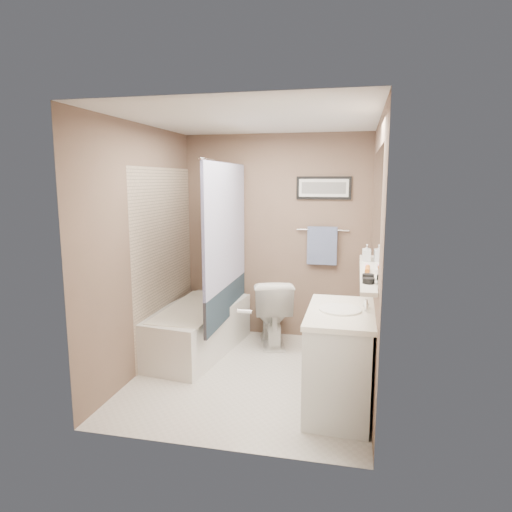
% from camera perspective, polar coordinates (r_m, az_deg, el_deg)
% --- Properties ---
extents(ground, '(2.50, 2.50, 0.00)m').
position_cam_1_polar(ground, '(4.57, -0.42, -14.69)').
color(ground, silver).
rests_on(ground, ground).
extents(ceiling, '(2.20, 2.50, 0.04)m').
position_cam_1_polar(ceiling, '(4.20, -0.47, 16.46)').
color(ceiling, silver).
rests_on(ceiling, wall_back).
extents(wall_back, '(2.20, 0.04, 2.40)m').
position_cam_1_polar(wall_back, '(5.41, 2.49, 2.37)').
color(wall_back, brown).
rests_on(wall_back, ground).
extents(wall_front, '(2.20, 0.04, 2.40)m').
position_cam_1_polar(wall_front, '(3.06, -5.65, -3.27)').
color(wall_front, brown).
rests_on(wall_front, ground).
extents(wall_left, '(0.04, 2.50, 2.40)m').
position_cam_1_polar(wall_left, '(4.58, -13.72, 0.80)').
color(wall_left, brown).
rests_on(wall_left, ground).
extents(wall_right, '(0.04, 2.50, 2.40)m').
position_cam_1_polar(wall_right, '(4.12, 14.37, -0.19)').
color(wall_right, brown).
rests_on(wall_right, ground).
extents(tile_surround, '(0.02, 1.55, 2.00)m').
position_cam_1_polar(tile_surround, '(5.07, -11.26, -0.59)').
color(tile_surround, '#BCA78E').
rests_on(tile_surround, wall_left).
extents(curtain_rod, '(0.02, 1.55, 0.02)m').
position_cam_1_polar(curtain_rod, '(4.75, -3.87, 11.63)').
color(curtain_rod, silver).
rests_on(curtain_rod, wall_left).
extents(curtain_upper, '(0.03, 1.45, 1.28)m').
position_cam_1_polar(curtain_upper, '(4.77, -3.78, 3.81)').
color(curtain_upper, silver).
rests_on(curtain_upper, curtain_rod).
extents(curtain_lower, '(0.03, 1.45, 0.36)m').
position_cam_1_polar(curtain_lower, '(4.92, -3.68, -5.72)').
color(curtain_lower, '#233441').
rests_on(curtain_lower, curtain_rod).
extents(mirror, '(0.02, 1.60, 1.00)m').
position_cam_1_polar(mirror, '(3.92, 14.83, 5.50)').
color(mirror, silver).
rests_on(mirror, wall_right).
extents(shelf, '(0.12, 1.60, 0.03)m').
position_cam_1_polar(shelf, '(3.99, 13.72, -1.94)').
color(shelf, silver).
rests_on(shelf, wall_right).
extents(towel_bar, '(0.60, 0.02, 0.02)m').
position_cam_1_polar(towel_bar, '(5.32, 8.32, 3.24)').
color(towel_bar, silver).
rests_on(towel_bar, wall_back).
extents(towel, '(0.34, 0.05, 0.44)m').
position_cam_1_polar(towel, '(5.32, 8.26, 1.29)').
color(towel, '#8396BF').
rests_on(towel, towel_bar).
extents(art_frame, '(0.62, 0.02, 0.26)m').
position_cam_1_polar(art_frame, '(5.31, 8.46, 8.42)').
color(art_frame, black).
rests_on(art_frame, wall_back).
extents(art_mat, '(0.56, 0.00, 0.20)m').
position_cam_1_polar(art_mat, '(5.29, 8.45, 8.41)').
color(art_mat, white).
rests_on(art_mat, art_frame).
extents(art_image, '(0.50, 0.00, 0.13)m').
position_cam_1_polar(art_image, '(5.29, 8.45, 8.41)').
color(art_image, '#595959').
rests_on(art_image, art_mat).
extents(door, '(0.80, 0.02, 2.00)m').
position_cam_1_polar(door, '(2.97, 4.54, -7.59)').
color(door, silver).
rests_on(door, wall_front).
extents(door_handle, '(0.10, 0.02, 0.02)m').
position_cam_1_polar(door_handle, '(3.08, -1.44, -6.94)').
color(door_handle, silver).
rests_on(door_handle, door).
extents(bathtub, '(0.89, 1.58, 0.50)m').
position_cam_1_polar(bathtub, '(5.10, -7.54, -9.10)').
color(bathtub, white).
rests_on(bathtub, ground).
extents(tub_rim, '(0.56, 1.36, 0.02)m').
position_cam_1_polar(tub_rim, '(5.03, -7.60, -6.41)').
color(tub_rim, white).
rests_on(tub_rim, bathtub).
extents(toilet, '(0.62, 0.84, 0.77)m').
position_cam_1_polar(toilet, '(5.27, 2.00, -6.88)').
color(toilet, white).
rests_on(toilet, ground).
extents(vanity, '(0.55, 0.92, 0.80)m').
position_cam_1_polar(vanity, '(3.88, 10.59, -12.95)').
color(vanity, silver).
rests_on(vanity, ground).
extents(countertop, '(0.54, 0.96, 0.04)m').
position_cam_1_polar(countertop, '(3.74, 10.63, -6.99)').
color(countertop, white).
rests_on(countertop, vanity).
extents(sink_basin, '(0.34, 0.34, 0.01)m').
position_cam_1_polar(sink_basin, '(3.74, 10.49, -6.57)').
color(sink_basin, white).
rests_on(sink_basin, countertop).
extents(faucet_spout, '(0.02, 0.02, 0.10)m').
position_cam_1_polar(faucet_spout, '(3.73, 13.60, -6.06)').
color(faucet_spout, white).
rests_on(faucet_spout, countertop).
extents(faucet_knob, '(0.05, 0.05, 0.05)m').
position_cam_1_polar(faucet_knob, '(3.83, 13.57, -5.95)').
color(faucet_knob, white).
rests_on(faucet_knob, countertop).
extents(candle_bowl_near, '(0.09, 0.09, 0.04)m').
position_cam_1_polar(candle_bowl_near, '(3.48, 13.89, -3.02)').
color(candle_bowl_near, black).
rests_on(candle_bowl_near, shelf).
extents(candle_bowl_far, '(0.09, 0.09, 0.04)m').
position_cam_1_polar(candle_bowl_far, '(3.62, 13.84, -2.52)').
color(candle_bowl_far, black).
rests_on(candle_bowl_far, shelf).
extents(hair_brush_front, '(0.05, 0.22, 0.04)m').
position_cam_1_polar(hair_brush_front, '(3.91, 13.76, -1.61)').
color(hair_brush_front, '#BE5F1A').
rests_on(hair_brush_front, shelf).
extents(pink_comb, '(0.03, 0.16, 0.01)m').
position_cam_1_polar(pink_comb, '(4.17, 13.69, -1.18)').
color(pink_comb, '#FC9ACC').
rests_on(pink_comb, shelf).
extents(glass_jar, '(0.08, 0.08, 0.10)m').
position_cam_1_polar(glass_jar, '(4.54, 13.63, 0.27)').
color(glass_jar, white).
rests_on(glass_jar, shelf).
extents(soap_bottle, '(0.08, 0.08, 0.16)m').
position_cam_1_polar(soap_bottle, '(4.41, 13.67, 0.40)').
color(soap_bottle, '#999999').
rests_on(soap_bottle, shelf).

